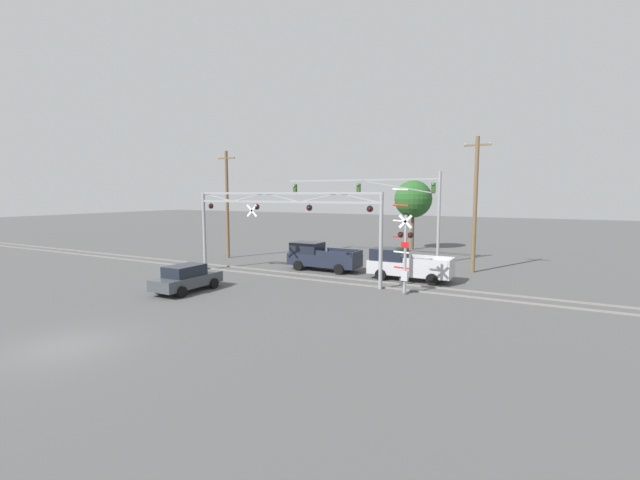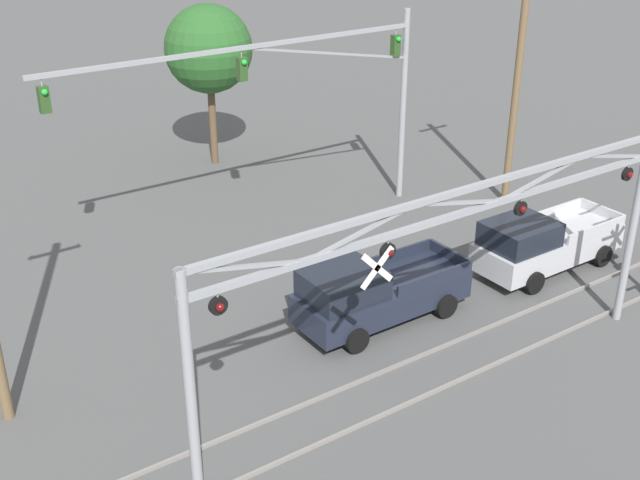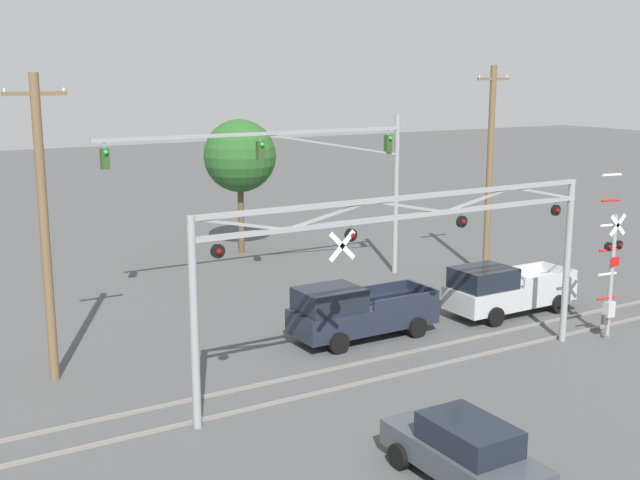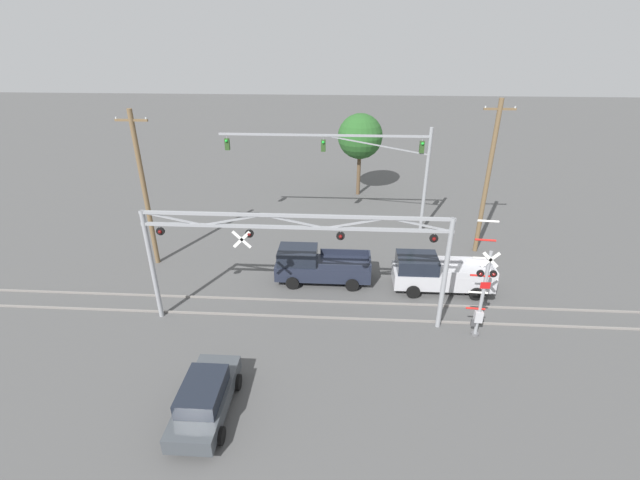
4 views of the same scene
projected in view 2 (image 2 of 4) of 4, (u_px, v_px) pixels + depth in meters
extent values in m
cube|color=gray|center=(437.00, 390.00, 20.51)|extent=(80.00, 0.08, 0.10)
cube|color=gray|center=(401.00, 364.00, 21.58)|extent=(80.00, 0.08, 0.10)
cylinder|color=gray|center=(191.00, 399.00, 15.58)|extent=(0.23, 0.23, 5.72)
cylinder|color=gray|center=(632.00, 231.00, 22.60)|extent=(0.23, 0.23, 5.72)
cube|color=gray|center=(459.00, 214.00, 18.13)|extent=(13.98, 0.14, 0.14)
cube|color=gray|center=(461.00, 191.00, 17.88)|extent=(13.98, 0.14, 0.14)
cube|color=gray|center=(247.00, 266.00, 15.20)|extent=(2.77, 0.08, 0.64)
cube|color=gray|center=(363.00, 232.00, 16.60)|extent=(2.77, 0.08, 0.64)
cube|color=gray|center=(460.00, 203.00, 18.01)|extent=(2.77, 0.08, 0.64)
cube|color=gray|center=(543.00, 178.00, 19.41)|extent=(2.77, 0.08, 0.64)
cube|color=gray|center=(615.00, 156.00, 20.81)|extent=(2.77, 0.08, 0.64)
cylinder|color=black|center=(218.00, 306.00, 15.14)|extent=(0.38, 0.10, 0.38)
sphere|color=#590C0C|center=(220.00, 307.00, 15.08)|extent=(0.18, 0.18, 0.18)
cylinder|color=gray|center=(217.00, 295.00, 15.03)|extent=(0.04, 0.04, 0.10)
cylinder|color=black|center=(388.00, 251.00, 17.23)|extent=(0.38, 0.10, 0.38)
sphere|color=#590C0C|center=(390.00, 252.00, 17.18)|extent=(0.18, 0.18, 0.18)
cylinder|color=gray|center=(388.00, 241.00, 17.13)|extent=(0.04, 0.04, 0.10)
cylinder|color=black|center=(520.00, 208.00, 19.33)|extent=(0.38, 0.10, 0.38)
sphere|color=#590C0C|center=(523.00, 209.00, 19.28)|extent=(0.18, 0.18, 0.18)
cylinder|color=gray|center=(522.00, 199.00, 19.23)|extent=(0.04, 0.04, 0.10)
cylinder|color=black|center=(627.00, 174.00, 21.43)|extent=(0.38, 0.10, 0.38)
sphere|color=#590C0C|center=(629.00, 175.00, 21.38)|extent=(0.18, 0.18, 0.18)
cylinder|color=gray|center=(629.00, 166.00, 21.33)|extent=(0.04, 0.04, 0.10)
cube|color=white|center=(377.00, 268.00, 17.09)|extent=(0.88, 0.03, 0.88)
cube|color=white|center=(377.00, 268.00, 17.09)|extent=(0.88, 0.03, 0.88)
cylinder|color=black|center=(378.00, 268.00, 17.07)|extent=(0.04, 0.04, 0.02)
cylinder|color=gray|center=(403.00, 107.00, 30.89)|extent=(0.24, 0.24, 7.39)
cube|color=gray|center=(241.00, 48.00, 25.98)|extent=(13.99, 0.14, 0.14)
cube|color=gray|center=(329.00, 53.00, 28.02)|extent=(7.01, 0.08, 1.28)
cylinder|color=gray|center=(41.00, 81.00, 22.73)|extent=(0.04, 0.04, 0.30)
cube|color=#28471E|center=(44.00, 100.00, 22.96)|extent=(0.30, 0.26, 0.77)
sphere|color=green|center=(45.00, 92.00, 22.72)|extent=(0.18, 0.18, 0.18)
cylinder|color=gray|center=(241.00, 53.00, 26.04)|extent=(0.04, 0.04, 0.30)
cube|color=#28471E|center=(242.00, 69.00, 26.28)|extent=(0.30, 0.26, 0.77)
sphere|color=green|center=(244.00, 62.00, 26.04)|extent=(0.18, 0.18, 0.18)
cylinder|color=gray|center=(396.00, 31.00, 29.36)|extent=(0.04, 0.04, 0.30)
cube|color=#28471E|center=(395.00, 45.00, 29.59)|extent=(0.30, 0.26, 0.77)
sphere|color=green|center=(399.00, 39.00, 29.36)|extent=(0.18, 0.18, 0.18)
cube|color=#1E2333|center=(382.00, 296.00, 23.43)|extent=(5.33, 1.91, 0.86)
cube|color=black|center=(343.00, 284.00, 22.35)|extent=(2.16, 1.75, 0.78)
cube|color=#1E2333|center=(435.00, 279.00, 23.10)|extent=(2.77, 0.08, 0.35)
cube|color=#1E2333|center=(395.00, 255.00, 24.45)|extent=(2.77, 0.08, 0.35)
cube|color=#1E2333|center=(450.00, 254.00, 24.51)|extent=(0.10, 1.83, 0.35)
cylinder|color=black|center=(357.00, 340.00, 22.06)|extent=(0.73, 0.24, 0.73)
cylinder|color=black|center=(317.00, 311.00, 23.49)|extent=(0.73, 0.24, 0.73)
cylinder|color=black|center=(446.00, 306.00, 23.75)|extent=(0.73, 0.24, 0.73)
cylinder|color=black|center=(404.00, 280.00, 25.18)|extent=(0.73, 0.24, 0.73)
cube|color=#B7B7BC|center=(548.00, 246.00, 26.43)|extent=(5.36, 1.91, 0.86)
cube|color=black|center=(520.00, 234.00, 25.34)|extent=(2.17, 1.75, 0.78)
cube|color=#B7B7BC|center=(597.00, 230.00, 26.10)|extent=(2.79, 0.08, 0.35)
cube|color=#B7B7BC|center=(553.00, 212.00, 27.46)|extent=(2.79, 0.08, 0.35)
cube|color=#B7B7BC|center=(602.00, 211.00, 27.52)|extent=(0.10, 1.83, 0.35)
cylinder|color=black|center=(534.00, 283.00, 25.05)|extent=(0.73, 0.24, 0.73)
cylinder|color=black|center=(489.00, 260.00, 26.49)|extent=(0.73, 0.24, 0.73)
cylinder|color=black|center=(602.00, 256.00, 26.75)|extent=(0.73, 0.24, 0.73)
cylinder|color=black|center=(557.00, 235.00, 28.19)|extent=(0.73, 0.24, 0.73)
cylinder|color=brown|center=(517.00, 82.00, 29.95)|extent=(0.28, 0.28, 9.60)
cylinder|color=brown|center=(213.00, 122.00, 35.17)|extent=(0.32, 0.32, 3.78)
sphere|color=#265623|center=(208.00, 49.00, 33.79)|extent=(3.74, 3.74, 3.74)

